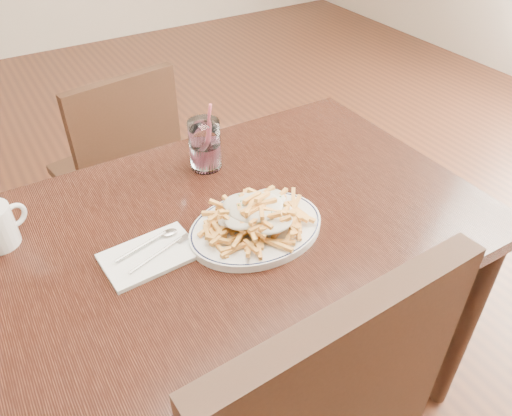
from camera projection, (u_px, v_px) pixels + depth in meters
floor at (240, 392)px, 1.66m from camera, size 7.00×7.00×0.00m
table at (235, 242)px, 1.24m from camera, size 1.20×0.80×0.75m
chair_far at (122, 164)px, 1.87m from camera, size 0.45×0.45×0.85m
fries_plate at (256, 228)px, 1.15m from camera, size 0.39×0.36×0.02m
loaded_fries at (256, 212)px, 1.12m from camera, size 0.29×0.26×0.07m
napkin at (150, 255)px, 1.09m from camera, size 0.21×0.14×0.01m
cutlery at (148, 251)px, 1.08m from camera, size 0.18×0.11×0.01m
water_glass at (205, 148)px, 1.34m from camera, size 0.08×0.08×0.19m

